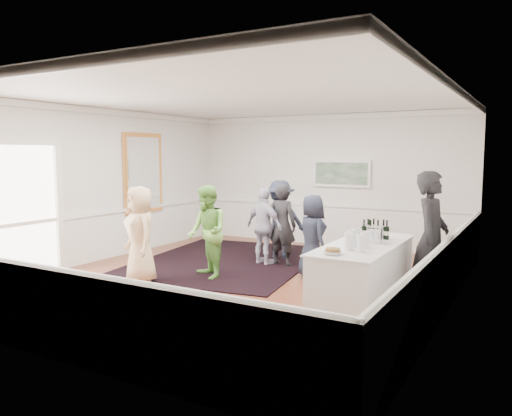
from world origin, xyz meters
The scene contains 23 objects.
floor centered at (0.00, 0.00, 0.00)m, with size 8.00×8.00×0.00m, color brown.
ceiling centered at (0.00, 0.00, 3.20)m, with size 7.00×8.00×0.02m, color white.
wall_left centered at (-3.50, 0.00, 1.60)m, with size 0.02×8.00×3.20m, color white.
wall_right centered at (3.50, 0.00, 1.60)m, with size 0.02×8.00×3.20m, color white.
wall_back centered at (0.00, 4.00, 1.60)m, with size 7.00×0.02×3.20m, color white.
wall_front centered at (0.00, -4.00, 1.60)m, with size 7.00×0.02×3.20m, color white.
wainscoting centered at (0.00, 0.00, 0.50)m, with size 7.00×8.00×1.00m, color white, non-canonical shape.
mirror centered at (-3.45, 1.30, 1.80)m, with size 0.05×1.25×1.85m.
doorway centered at (-3.45, -1.90, 1.42)m, with size 0.10×1.78×2.56m.
landscape_painting centered at (0.40, 3.95, 1.78)m, with size 1.44×0.06×0.66m.
area_rug centered at (-1.08, 1.17, 0.01)m, with size 3.39×4.45×0.02m, color black.
serving_table centered at (2.43, -0.61, 0.49)m, with size 0.91×2.39×0.97m.
bartender centered at (3.20, 0.18, 1.00)m, with size 0.73×0.48×1.99m, color black.
guest_tan centered at (-1.44, -1.01, 0.85)m, with size 0.83×0.54×1.69m, color tan.
guest_green centered at (-0.61, -0.18, 0.85)m, with size 0.82×0.64×1.69m, color #68AD45.
guest_lilac centered at (-0.26, 1.32, 0.78)m, with size 0.92×0.38×1.57m, color #B3ADC2.
guest_dark_a centered at (-0.26, 2.01, 0.84)m, with size 1.09×0.63×1.68m, color #1F2334.
guest_dark_b centered at (0.10, 1.40, 0.83)m, with size 0.60×0.40×1.65m, color black.
guest_navy centered at (1.03, 0.77, 0.76)m, with size 0.74×0.48×1.52m, color #1F2334.
wine_bottles centered at (2.42, -0.11, 1.12)m, with size 0.39×0.25×0.31m.
juice_pitchers centered at (2.43, -0.96, 1.09)m, with size 0.35×0.61×0.24m.
ice_bucket centered at (2.52, -0.42, 1.08)m, with size 0.26×0.26×0.24m, color silver.
nut_bowl centered at (2.31, -1.53, 1.00)m, with size 0.24×0.24×0.07m.
Camera 1 is at (4.57, -7.45, 2.24)m, focal length 35.00 mm.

